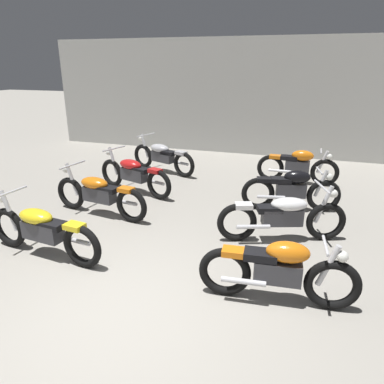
{
  "coord_description": "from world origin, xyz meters",
  "views": [
    {
      "loc": [
        1.94,
        -3.11,
        2.85
      ],
      "look_at": [
        0.0,
        2.93,
        0.55
      ],
      "focal_mm": 33.52,
      "sensor_mm": 36.0,
      "label": 1
    }
  ],
  "objects_px": {
    "motorcycle_left_row_1": "(99,193)",
    "motorcycle_right_row_0": "(279,270)",
    "motorcycle_left_row_2": "(134,174)",
    "motorcycle_right_row_1": "(283,216)",
    "motorcycle_right_row_2": "(292,189)",
    "motorcycle_left_row_3": "(162,156)",
    "motorcycle_right_row_3": "(298,165)",
    "motorcycle_left_row_0": "(42,229)"
  },
  "relations": [
    {
      "from": "motorcycle_left_row_2",
      "to": "motorcycle_left_row_3",
      "type": "height_order",
      "value": "same"
    },
    {
      "from": "motorcycle_right_row_1",
      "to": "motorcycle_right_row_3",
      "type": "relative_size",
      "value": 1.06
    },
    {
      "from": "motorcycle_left_row_0",
      "to": "motorcycle_left_row_2",
      "type": "distance_m",
      "value": 3.07
    },
    {
      "from": "motorcycle_left_row_2",
      "to": "motorcycle_right_row_2",
      "type": "relative_size",
      "value": 1.07
    },
    {
      "from": "motorcycle_right_row_0",
      "to": "motorcycle_right_row_2",
      "type": "height_order",
      "value": "same"
    },
    {
      "from": "motorcycle_right_row_2",
      "to": "motorcycle_right_row_3",
      "type": "bearing_deg",
      "value": 88.51
    },
    {
      "from": "motorcycle_left_row_1",
      "to": "motorcycle_right_row_1",
      "type": "xyz_separation_m",
      "value": [
        3.5,
        -0.01,
        0.0
      ]
    },
    {
      "from": "motorcycle_left_row_3",
      "to": "motorcycle_right_row_3",
      "type": "relative_size",
      "value": 1.05
    },
    {
      "from": "motorcycle_left_row_0",
      "to": "motorcycle_right_row_0",
      "type": "distance_m",
      "value": 3.54
    },
    {
      "from": "motorcycle_right_row_0",
      "to": "motorcycle_left_row_2",
      "type": "bearing_deg",
      "value": 138.37
    },
    {
      "from": "motorcycle_left_row_2",
      "to": "motorcycle_right_row_1",
      "type": "distance_m",
      "value": 3.73
    },
    {
      "from": "motorcycle_right_row_0",
      "to": "motorcycle_right_row_3",
      "type": "distance_m",
      "value": 4.97
    },
    {
      "from": "motorcycle_left_row_3",
      "to": "motorcycle_right_row_2",
      "type": "xyz_separation_m",
      "value": [
        3.51,
        -1.73,
        0.01
      ]
    },
    {
      "from": "motorcycle_right_row_1",
      "to": "motorcycle_right_row_3",
      "type": "bearing_deg",
      "value": 88.08
    },
    {
      "from": "motorcycle_right_row_0",
      "to": "motorcycle_right_row_3",
      "type": "relative_size",
      "value": 1.0
    },
    {
      "from": "motorcycle_left_row_1",
      "to": "motorcycle_right_row_2",
      "type": "xyz_separation_m",
      "value": [
        3.56,
        1.4,
        0.01
      ]
    },
    {
      "from": "motorcycle_right_row_0",
      "to": "motorcycle_right_row_2",
      "type": "distance_m",
      "value": 3.13
    },
    {
      "from": "motorcycle_right_row_1",
      "to": "motorcycle_left_row_3",
      "type": "bearing_deg",
      "value": 137.7
    },
    {
      "from": "motorcycle_left_row_1",
      "to": "motorcycle_right_row_0",
      "type": "height_order",
      "value": "motorcycle_left_row_1"
    },
    {
      "from": "motorcycle_left_row_0",
      "to": "motorcycle_right_row_2",
      "type": "relative_size",
      "value": 1.11
    },
    {
      "from": "motorcycle_left_row_3",
      "to": "motorcycle_left_row_1",
      "type": "bearing_deg",
      "value": -90.89
    },
    {
      "from": "motorcycle_left_row_0",
      "to": "motorcycle_right_row_0",
      "type": "relative_size",
      "value": 1.1
    },
    {
      "from": "motorcycle_left_row_0",
      "to": "motorcycle_left_row_2",
      "type": "height_order",
      "value": "same"
    },
    {
      "from": "motorcycle_left_row_2",
      "to": "motorcycle_right_row_0",
      "type": "distance_m",
      "value": 4.72
    },
    {
      "from": "motorcycle_right_row_1",
      "to": "motorcycle_right_row_2",
      "type": "height_order",
      "value": "motorcycle_right_row_1"
    },
    {
      "from": "motorcycle_left_row_0",
      "to": "motorcycle_left_row_1",
      "type": "relative_size",
      "value": 1.0
    },
    {
      "from": "motorcycle_left_row_1",
      "to": "motorcycle_right_row_1",
      "type": "height_order",
      "value": "same"
    },
    {
      "from": "motorcycle_left_row_2",
      "to": "motorcycle_left_row_3",
      "type": "distance_m",
      "value": 1.72
    },
    {
      "from": "motorcycle_right_row_3",
      "to": "motorcycle_right_row_1",
      "type": "bearing_deg",
      "value": -91.92
    },
    {
      "from": "motorcycle_left_row_2",
      "to": "motorcycle_right_row_1",
      "type": "relative_size",
      "value": 1.0
    },
    {
      "from": "motorcycle_right_row_0",
      "to": "motorcycle_right_row_1",
      "type": "bearing_deg",
      "value": 92.56
    },
    {
      "from": "motorcycle_left_row_0",
      "to": "motorcycle_right_row_2",
      "type": "bearing_deg",
      "value": 41.0
    },
    {
      "from": "motorcycle_left_row_2",
      "to": "motorcycle_right_row_0",
      "type": "xyz_separation_m",
      "value": [
        3.53,
        -3.13,
        0.01
      ]
    },
    {
      "from": "motorcycle_right_row_1",
      "to": "motorcycle_right_row_3",
      "type": "distance_m",
      "value": 3.25
    },
    {
      "from": "motorcycle_left_row_1",
      "to": "motorcycle_left_row_2",
      "type": "bearing_deg",
      "value": 88.06
    },
    {
      "from": "motorcycle_left_row_3",
      "to": "motorcycle_right_row_1",
      "type": "xyz_separation_m",
      "value": [
        3.45,
        -3.14,
        0.0
      ]
    },
    {
      "from": "motorcycle_right_row_2",
      "to": "motorcycle_left_row_1",
      "type": "bearing_deg",
      "value": -158.54
    },
    {
      "from": "motorcycle_right_row_1",
      "to": "motorcycle_right_row_2",
      "type": "relative_size",
      "value": 1.07
    },
    {
      "from": "motorcycle_right_row_2",
      "to": "motorcycle_left_row_3",
      "type": "bearing_deg",
      "value": 153.72
    },
    {
      "from": "motorcycle_right_row_1",
      "to": "motorcycle_right_row_2",
      "type": "distance_m",
      "value": 1.41
    },
    {
      "from": "motorcycle_left_row_3",
      "to": "motorcycle_right_row_1",
      "type": "height_order",
      "value": "same"
    },
    {
      "from": "motorcycle_left_row_3",
      "to": "motorcycle_right_row_0",
      "type": "relative_size",
      "value": 1.05
    }
  ]
}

